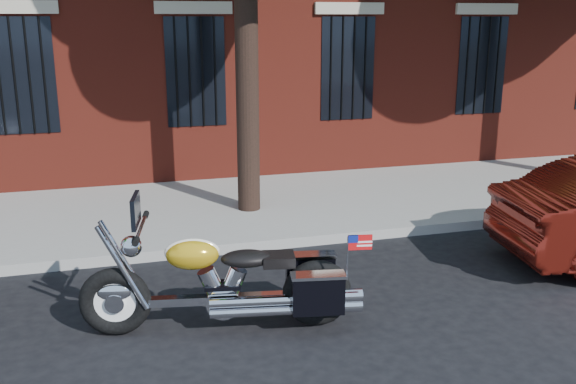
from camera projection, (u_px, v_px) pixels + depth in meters
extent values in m
plane|color=black|center=(261.00, 290.00, 7.73)|extent=(120.00, 120.00, 0.00)
cube|color=gray|center=(238.00, 246.00, 8.99)|extent=(40.00, 0.16, 0.15)
cube|color=gray|center=(215.00, 209.00, 10.73)|extent=(40.00, 3.60, 0.15)
cube|color=black|center=(195.00, 72.00, 11.89)|extent=(1.10, 0.14, 2.00)
cube|color=#B2A893|center=(193.00, 8.00, 11.56)|extent=(1.40, 0.20, 0.22)
cylinder|color=black|center=(196.00, 72.00, 11.82)|extent=(0.04, 0.04, 2.00)
cylinder|color=black|center=(247.00, 63.00, 9.89)|extent=(0.36, 0.36, 5.00)
torus|color=black|center=(115.00, 302.00, 6.54)|extent=(0.75, 0.29, 0.73)
torus|color=black|center=(317.00, 293.00, 6.75)|extent=(0.75, 0.29, 0.73)
cylinder|color=white|center=(115.00, 302.00, 6.54)|extent=(0.55, 0.16, 0.55)
cylinder|color=white|center=(317.00, 293.00, 6.75)|extent=(0.55, 0.16, 0.55)
ellipsoid|color=white|center=(115.00, 292.00, 6.52)|extent=(0.40, 0.21, 0.21)
ellipsoid|color=gold|center=(317.00, 281.00, 6.72)|extent=(0.41, 0.22, 0.21)
cube|color=white|center=(218.00, 299.00, 6.65)|extent=(1.64, 0.39, 0.09)
cylinder|color=white|center=(223.00, 301.00, 6.66)|extent=(0.38, 0.26, 0.35)
cylinder|color=white|center=(277.00, 306.00, 6.53)|extent=(1.37, 0.33, 0.10)
ellipsoid|color=gold|center=(192.00, 254.00, 6.50)|extent=(0.59, 0.40, 0.31)
ellipsoid|color=black|center=(247.00, 258.00, 6.57)|extent=(0.58, 0.40, 0.17)
cube|color=black|center=(310.00, 272.00, 6.99)|extent=(0.55, 0.26, 0.42)
cube|color=black|center=(318.00, 294.00, 6.44)|extent=(0.55, 0.26, 0.42)
cylinder|color=white|center=(141.00, 227.00, 6.37)|extent=(0.19, 0.85, 0.04)
sphere|color=white|center=(131.00, 246.00, 6.41)|extent=(0.25, 0.25, 0.22)
cube|color=black|center=(136.00, 211.00, 6.32)|extent=(0.12, 0.44, 0.31)
cube|color=red|center=(360.00, 242.00, 6.30)|extent=(0.24, 0.06, 0.15)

